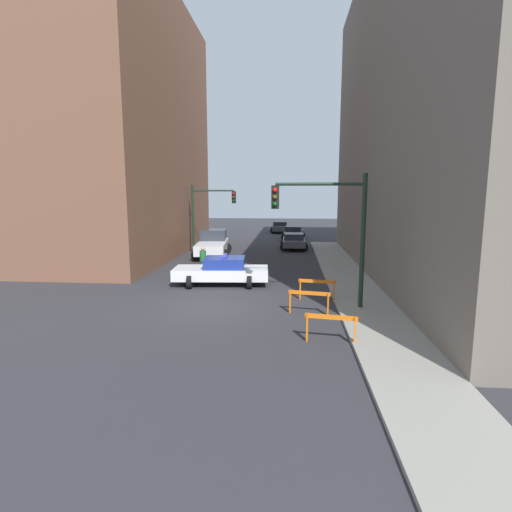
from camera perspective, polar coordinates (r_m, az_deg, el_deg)
The scene contains 15 objects.
ground_plane at distance 16.26m, azimuth -6.31°, elevation -7.43°, with size 120.00×120.00×0.00m, color #2D2D33.
sidewalk_right at distance 16.25m, azimuth 15.87°, elevation -7.52°, with size 2.40×44.00×0.12m.
building_corner_left at distance 33.30m, azimuth -23.09°, elevation 16.36°, with size 14.00×20.00×18.59m.
building_right at distance 25.92m, azimuth 29.87°, elevation 18.22°, with size 12.00×28.00×18.54m.
traffic_light_near at distance 15.73m, azimuth 10.91°, elevation 5.00°, with size 3.64×0.35×5.20m.
traffic_light_far at distance 31.04m, azimuth -7.04°, elevation 6.66°, with size 3.44×0.35×5.20m.
police_car at distance 20.16m, azimuth -4.88°, elevation -2.11°, with size 4.82×2.58×1.52m.
white_truck at distance 29.54m, azimuth -6.21°, elevation 1.72°, with size 2.96×5.56×1.90m.
parked_car_near at distance 33.49m, azimuth 5.42°, elevation 2.17°, with size 2.30×4.31×1.31m.
parked_car_mid at distance 40.91m, azimuth 5.36°, elevation 3.38°, with size 2.49×4.42×1.31m.
parked_car_far at distance 47.81m, azimuth 3.44°, elevation 4.19°, with size 2.36×4.35×1.31m.
pedestrian_crossing at distance 22.39m, azimuth -7.58°, elevation -0.70°, with size 0.43×0.43×1.66m.
barrier_front at distance 12.58m, azimuth 10.65°, elevation -9.51°, with size 1.59×0.39×0.90m.
barrier_mid at distance 15.36m, azimuth 7.59°, elevation -6.04°, with size 1.58×0.42×0.90m.
barrier_back at distance 17.42m, azimuth 8.71°, elevation -4.28°, with size 1.59×0.40×0.90m.
Camera 1 is at (3.09, -15.30, 4.54)m, focal length 28.00 mm.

